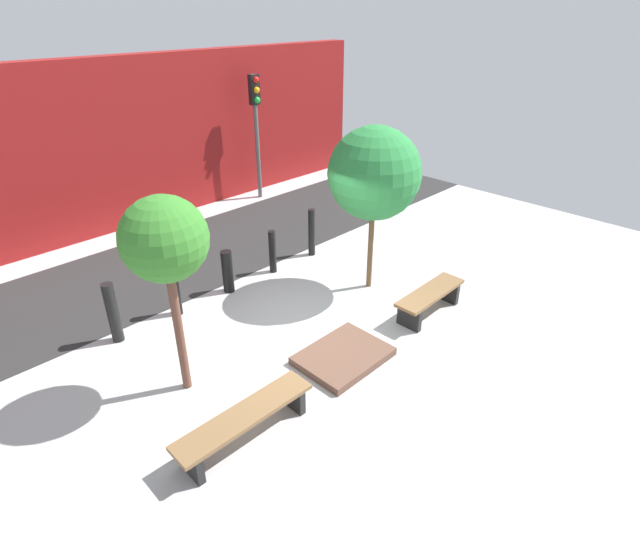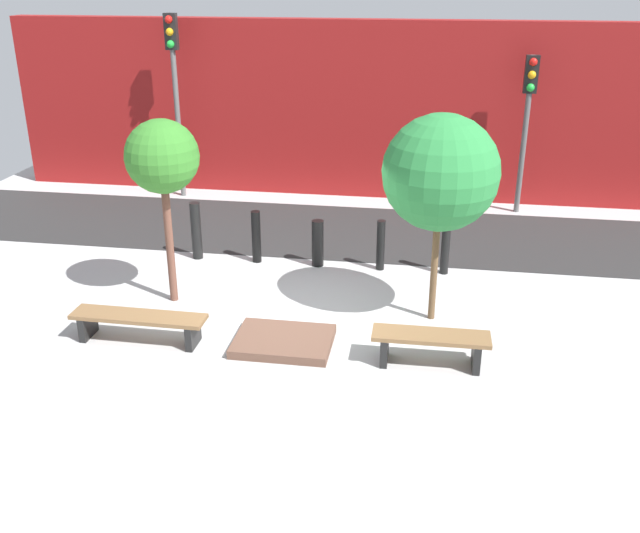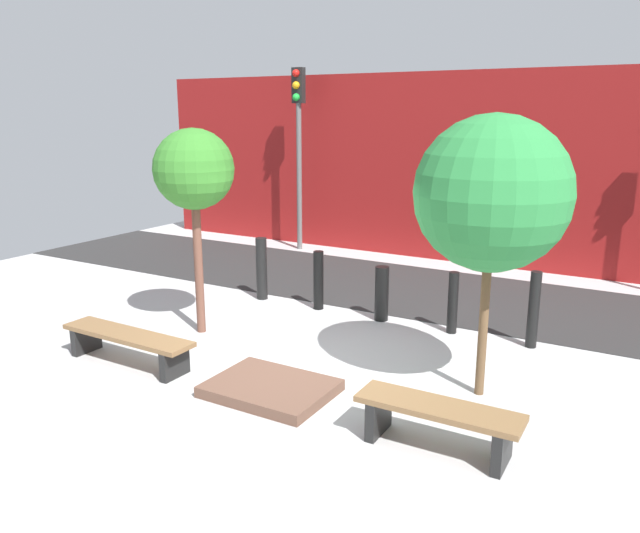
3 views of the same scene
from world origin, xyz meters
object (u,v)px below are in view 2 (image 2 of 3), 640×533
bench_left (139,322)px  bollard_far_left (196,231)px  bollard_left (256,237)px  bollard_right (381,245)px  traffic_light_mid_west (528,106)px  bench_right (431,343)px  tree_behind_right_bench (441,173)px  traffic_light_west (174,75)px  tree_behind_left_bench (162,158)px  bollard_center (318,243)px  bollard_far_right (446,245)px  planter_bed (283,341)px

bench_left → bollard_far_left: size_ratio=1.83×
bollard_left → bollard_right: 2.30m
bench_left → bollard_left: 3.41m
bollard_far_left → traffic_light_mid_west: (6.22, 3.81, 1.82)m
bench_right → tree_behind_right_bench: (0.00, 1.43, 2.01)m
traffic_light_west → traffic_light_mid_west: size_ratio=1.22×
tree_behind_left_bench → bollard_center: tree_behind_left_bench is taller
bench_right → bollard_center: bearing=122.1°
bollard_far_right → bench_right: bearing=-93.4°
bollard_far_left → bollard_right: (3.45, 0.00, -0.08)m
bench_left → traffic_light_west: bearing=105.0°
tree_behind_left_bench → bollard_center: 3.41m
bollard_far_left → bollard_right: bearing=0.0°
tree_behind_right_bench → bollard_far_right: (0.19, 1.84, -1.79)m
traffic_light_mid_west → bollard_center: bearing=-135.8°
tree_behind_right_bench → bollard_center: 3.38m
tree_behind_right_bench → bollard_center: bearing=138.9°
bollard_center → bollard_right: size_ratio=0.93×
bench_right → tree_behind_right_bench: tree_behind_right_bench is taller
bench_right → bollard_left: 4.62m
bench_right → bollard_right: bollard_right is taller
tree_behind_right_bench → bollard_far_left: bearing=157.3°
tree_behind_left_bench → bollard_center: (2.11, 1.84, -1.95)m
planter_bed → traffic_light_mid_west: size_ratio=0.41×
bollard_left → traffic_light_west: (-2.76, 3.81, 2.36)m
planter_bed → bollard_far_left: (-2.30, 3.07, 0.48)m
bench_left → tree_behind_right_bench: 4.89m
planter_bed → bollard_far_right: size_ratio=1.29×
planter_bed → tree_behind_right_bench: (2.11, 1.23, 2.28)m
bollard_far_left → bollard_center: 2.30m
bench_right → traffic_light_west: (-6.02, 7.08, 2.52)m
bollard_far_left → tree_behind_left_bench: bearing=-84.0°
tree_behind_left_bench → bollard_far_left: bearing=96.0°
traffic_light_mid_west → tree_behind_left_bench: bearing=-136.8°
bollard_left → traffic_light_west: bearing=126.0°
bench_left → tree_behind_left_bench: size_ratio=0.67×
bollard_far_left → bollard_far_right: bearing=0.0°
bench_right → bollard_far_right: size_ratio=1.48×
tree_behind_right_bench → traffic_light_west: traffic_light_west is taller
bench_right → traffic_light_mid_west: traffic_light_mid_west is taller
bollard_far_left → traffic_light_west: size_ratio=0.26×
bollard_center → traffic_light_mid_west: 5.79m
bollard_center → bollard_right: bollard_right is taller
bollard_right → traffic_light_west: bearing=143.0°
traffic_light_west → bollard_center: bearing=-44.2°
bench_right → traffic_light_west: traffic_light_west is taller
tree_behind_left_bench → traffic_light_mid_west: size_ratio=0.88×
bench_left → bench_right: (4.21, 0.00, 0.02)m
bench_left → tree_behind_right_bench: (4.21, 1.43, 2.02)m
planter_bed → bollard_right: (1.15, 3.07, 0.40)m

